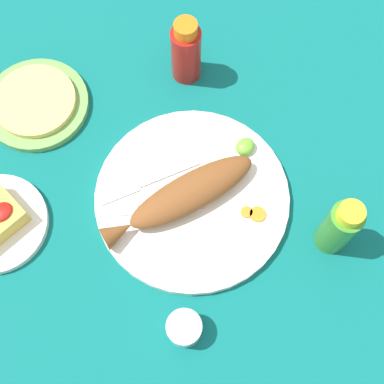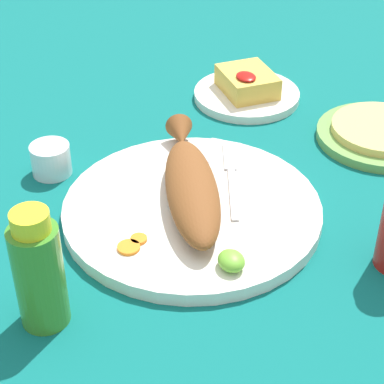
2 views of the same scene
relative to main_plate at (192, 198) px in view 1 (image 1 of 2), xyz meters
name	(u,v)px [view 1 (image 1 of 2)]	position (x,y,z in m)	size (l,w,h in m)	color
ground_plane	(192,200)	(0.00, 0.00, -0.01)	(4.00, 4.00, 0.00)	#0C605B
main_plate	(192,198)	(0.00, 0.00, 0.00)	(0.34, 0.34, 0.02)	white
fried_fish	(184,196)	(-0.01, 0.00, 0.03)	(0.29, 0.12, 0.04)	brown
fork_near	(144,210)	(-0.08, 0.04, 0.01)	(0.15, 0.13, 0.00)	silver
fork_far	(143,184)	(-0.05, 0.08, 0.01)	(0.18, 0.08, 0.00)	silver
carrot_slice_near	(247,212)	(0.05, -0.09, 0.01)	(0.02, 0.02, 0.00)	orange
carrot_slice_mid	(258,214)	(0.06, -0.10, 0.01)	(0.03, 0.03, 0.00)	orange
lime_wedge_main	(245,146)	(0.13, 0.00, 0.02)	(0.04, 0.03, 0.02)	#6BB233
hot_sauce_bottle_red	(186,52)	(0.18, 0.20, 0.06)	(0.06, 0.06, 0.14)	#B21914
hot_sauce_bottle_green	(339,227)	(0.12, -0.22, 0.06)	(0.05, 0.05, 0.15)	#3D8428
salt_cup	(184,328)	(-0.17, -0.15, 0.01)	(0.06, 0.06, 0.05)	silver
tortilla_plate	(37,104)	(-0.08, 0.34, 0.00)	(0.20, 0.20, 0.01)	#6B9E4C
tortilla_stack	(35,101)	(-0.08, 0.34, 0.01)	(0.15, 0.15, 0.01)	#E0C666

